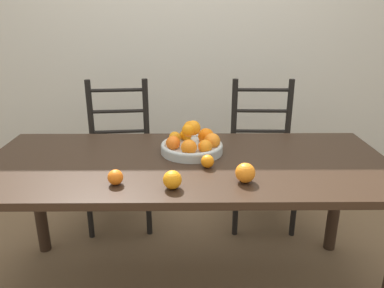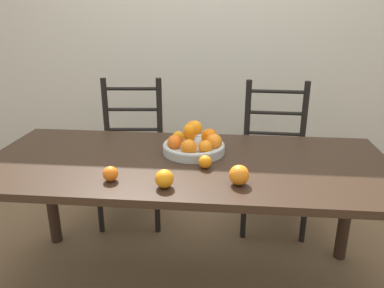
{
  "view_description": "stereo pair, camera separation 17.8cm",
  "coord_description": "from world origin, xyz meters",
  "px_view_note": "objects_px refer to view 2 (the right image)",
  "views": [
    {
      "loc": [
        0.01,
        -1.66,
        1.41
      ],
      "look_at": [
        0.02,
        0.02,
        0.81
      ],
      "focal_mm": 35.0,
      "sensor_mm": 36.0,
      "label": 1
    },
    {
      "loc": [
        0.19,
        -1.65,
        1.41
      ],
      "look_at": [
        0.02,
        0.02,
        0.81
      ],
      "focal_mm": 35.0,
      "sensor_mm": 36.0,
      "label": 2
    }
  ],
  "objects_px": {
    "fruit_bowl": "(195,144)",
    "orange_loose_3": "(239,175)",
    "chair_left": "(132,155)",
    "orange_loose_0": "(164,179)",
    "orange_loose_1": "(110,174)",
    "orange_loose_2": "(205,162)",
    "chair_right": "(274,160)"
  },
  "relations": [
    {
      "from": "orange_loose_0",
      "to": "chair_left",
      "type": "distance_m",
      "value": 1.13
    },
    {
      "from": "orange_loose_0",
      "to": "orange_loose_2",
      "type": "distance_m",
      "value": 0.26
    },
    {
      "from": "orange_loose_2",
      "to": "chair_left",
      "type": "xyz_separation_m",
      "value": [
        -0.56,
        0.8,
        -0.3
      ]
    },
    {
      "from": "fruit_bowl",
      "to": "orange_loose_2",
      "type": "xyz_separation_m",
      "value": [
        0.06,
        -0.19,
        -0.02
      ]
    },
    {
      "from": "fruit_bowl",
      "to": "chair_left",
      "type": "distance_m",
      "value": 0.84
    },
    {
      "from": "fruit_bowl",
      "to": "chair_right",
      "type": "height_order",
      "value": "chair_right"
    },
    {
      "from": "orange_loose_0",
      "to": "chair_left",
      "type": "bearing_deg",
      "value": 111.96
    },
    {
      "from": "chair_right",
      "to": "orange_loose_1",
      "type": "bearing_deg",
      "value": -127.71
    },
    {
      "from": "orange_loose_2",
      "to": "orange_loose_3",
      "type": "height_order",
      "value": "orange_loose_3"
    },
    {
      "from": "orange_loose_0",
      "to": "chair_right",
      "type": "distance_m",
      "value": 1.2
    },
    {
      "from": "fruit_bowl",
      "to": "orange_loose_0",
      "type": "xyz_separation_m",
      "value": [
        -0.09,
        -0.41,
        -0.01
      ]
    },
    {
      "from": "orange_loose_0",
      "to": "chair_right",
      "type": "bearing_deg",
      "value": 60.65
    },
    {
      "from": "orange_loose_1",
      "to": "orange_loose_3",
      "type": "height_order",
      "value": "orange_loose_3"
    },
    {
      "from": "orange_loose_1",
      "to": "chair_left",
      "type": "relative_size",
      "value": 0.07
    },
    {
      "from": "orange_loose_1",
      "to": "orange_loose_2",
      "type": "bearing_deg",
      "value": 24.17
    },
    {
      "from": "orange_loose_0",
      "to": "orange_loose_1",
      "type": "distance_m",
      "value": 0.24
    },
    {
      "from": "fruit_bowl",
      "to": "orange_loose_3",
      "type": "bearing_deg",
      "value": -58.46
    },
    {
      "from": "orange_loose_3",
      "to": "chair_right",
      "type": "distance_m",
      "value": 1.04
    },
    {
      "from": "orange_loose_2",
      "to": "chair_right",
      "type": "bearing_deg",
      "value": 62.4
    },
    {
      "from": "chair_left",
      "to": "chair_right",
      "type": "xyz_separation_m",
      "value": [
        0.98,
        0.0,
        0.0
      ]
    },
    {
      "from": "orange_loose_2",
      "to": "chair_right",
      "type": "height_order",
      "value": "chair_right"
    },
    {
      "from": "chair_right",
      "to": "chair_left",
      "type": "bearing_deg",
      "value": -178.1
    },
    {
      "from": "fruit_bowl",
      "to": "chair_left",
      "type": "xyz_separation_m",
      "value": [
        -0.49,
        0.61,
        -0.32
      ]
    },
    {
      "from": "orange_loose_2",
      "to": "chair_left",
      "type": "height_order",
      "value": "chair_left"
    },
    {
      "from": "fruit_bowl",
      "to": "orange_loose_1",
      "type": "bearing_deg",
      "value": -131.31
    },
    {
      "from": "orange_loose_0",
      "to": "orange_loose_2",
      "type": "xyz_separation_m",
      "value": [
        0.15,
        0.21,
        -0.01
      ]
    },
    {
      "from": "orange_loose_3",
      "to": "chair_left",
      "type": "distance_m",
      "value": 1.23
    },
    {
      "from": "orange_loose_1",
      "to": "chair_right",
      "type": "xyz_separation_m",
      "value": [
        0.8,
        0.97,
        -0.3
      ]
    },
    {
      "from": "orange_loose_1",
      "to": "orange_loose_3",
      "type": "relative_size",
      "value": 0.77
    },
    {
      "from": "chair_left",
      "to": "chair_right",
      "type": "relative_size",
      "value": 1.0
    },
    {
      "from": "chair_left",
      "to": "fruit_bowl",
      "type": "bearing_deg",
      "value": -56.06
    },
    {
      "from": "fruit_bowl",
      "to": "orange_loose_0",
      "type": "height_order",
      "value": "fruit_bowl"
    }
  ]
}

